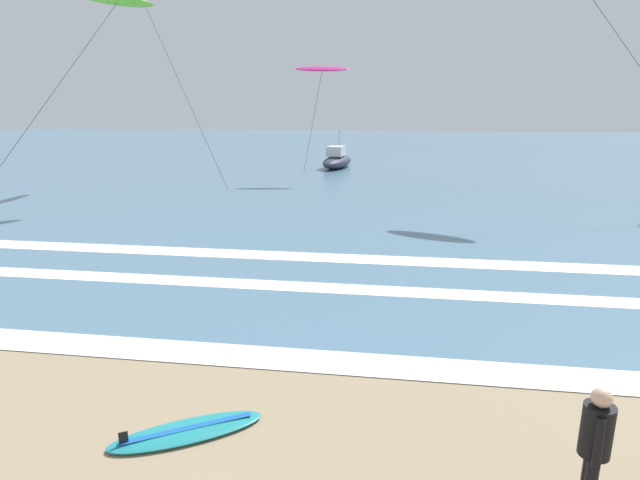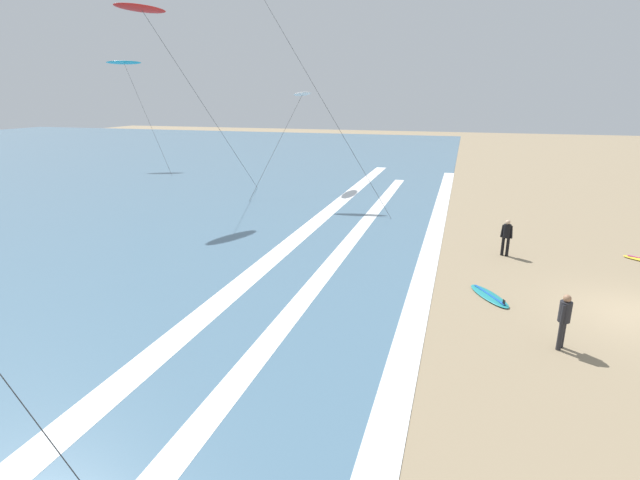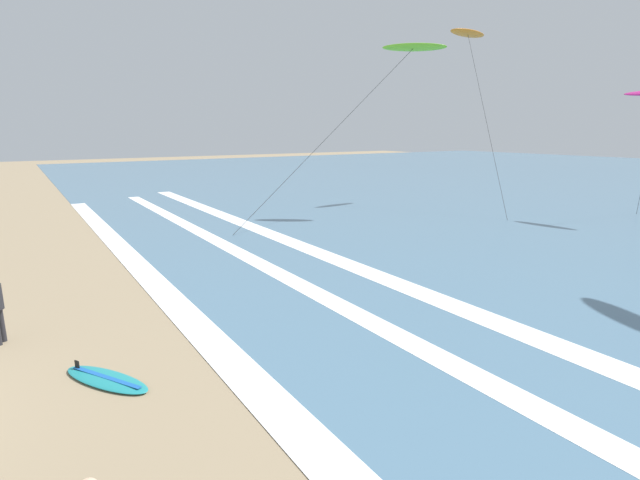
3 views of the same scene
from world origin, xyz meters
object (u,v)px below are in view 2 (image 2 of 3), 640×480
(surfer_right_near, at_px, (507,234))
(kite_red_distant_high, at_px, (141,10))
(kite_white_mid_center, at_px, (303,94))
(surfer_mid_group, at_px, (564,317))
(surfboard_foreground_flat, at_px, (489,296))
(kite_cyan_high_right, at_px, (124,63))

(surfer_right_near, height_order, kite_red_distant_high, kite_red_distant_high)
(surfer_right_near, height_order, kite_white_mid_center, kite_white_mid_center)
(surfer_right_near, bearing_deg, surfer_mid_group, -173.53)
(surfer_right_near, xyz_separation_m, surfboard_foreground_flat, (-4.90, 0.80, -0.91))
(kite_red_distant_high, bearing_deg, kite_white_mid_center, -30.32)
(surfer_mid_group, height_order, surfboard_foreground_flat, surfer_mid_group)
(kite_cyan_high_right, xyz_separation_m, kite_red_distant_high, (-15.74, -13.78, 1.61))
(surfer_mid_group, relative_size, kite_white_mid_center, 0.19)
(kite_white_mid_center, xyz_separation_m, kite_red_distant_high, (-10.14, 5.93, 4.45))
(surfer_right_near, bearing_deg, surfboard_foreground_flat, 170.67)
(surfer_right_near, distance_m, kite_red_distant_high, 22.63)
(kite_white_mid_center, bearing_deg, surfer_right_near, -134.95)
(surfboard_foreground_flat, bearing_deg, surfer_right_near, -9.33)
(surfboard_foreground_flat, distance_m, kite_cyan_high_right, 41.96)
(surfboard_foreground_flat, relative_size, kite_white_mid_center, 0.24)
(surfer_mid_group, distance_m, kite_cyan_high_right, 44.96)
(surfer_right_near, distance_m, surfboard_foreground_flat, 5.05)
(surfer_right_near, xyz_separation_m, kite_white_mid_center, (13.86, 13.89, 5.81))
(surfboard_foreground_flat, xyz_separation_m, kite_red_distant_high, (8.62, 19.02, 11.18))
(surfboard_foreground_flat, height_order, kite_red_distant_high, kite_red_distant_high)
(surfer_right_near, height_order, surfer_mid_group, same)
(surfboard_foreground_flat, distance_m, kite_red_distant_high, 23.68)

